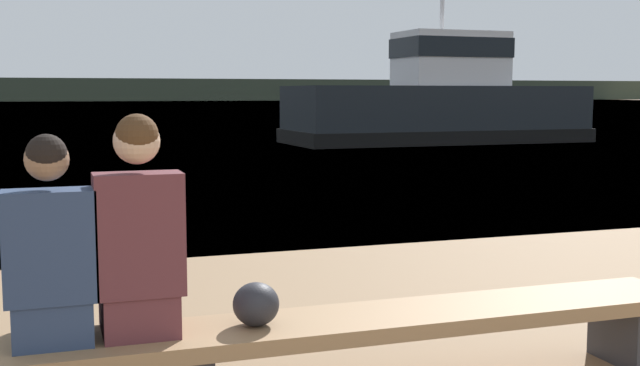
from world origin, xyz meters
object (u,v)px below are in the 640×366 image
(bench_main, at_px, (194,348))
(tugboat_red, at_px, (439,107))
(person_right, at_px, (139,241))
(shopping_bag, at_px, (256,304))
(person_left, at_px, (50,258))

(bench_main, relative_size, tugboat_red, 0.58)
(bench_main, distance_m, person_right, 0.60)
(bench_main, xyz_separation_m, tugboat_red, (11.45, 19.65, 0.77))
(bench_main, height_order, person_right, person_right)
(person_right, height_order, shopping_bag, person_right)
(bench_main, distance_m, person_left, 0.82)
(person_right, bearing_deg, shopping_bag, -1.52)
(person_right, bearing_deg, tugboat_red, 59.21)
(shopping_bag, relative_size, tugboat_red, 0.02)
(person_right, xyz_separation_m, tugboat_red, (11.71, 19.64, 0.23))
(person_left, bearing_deg, shopping_bag, -1.14)
(person_right, bearing_deg, bench_main, -2.65)
(bench_main, bearing_deg, person_right, 177.35)
(person_right, height_order, tugboat_red, tugboat_red)
(person_right, xyz_separation_m, shopping_bag, (0.57, -0.02, -0.35))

